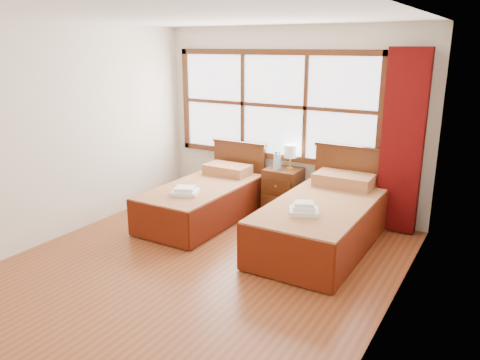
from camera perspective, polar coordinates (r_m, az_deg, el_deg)
The scene contains 15 objects.
floor at distance 5.26m, azimuth -4.80°, elevation -10.27°, with size 4.50×4.50×0.00m, color brown.
ceiling at distance 4.72m, azimuth -5.58°, elevation 19.28°, with size 4.50×4.50×0.00m, color white.
wall_back at distance 6.75m, azimuth 6.11°, elevation 7.23°, with size 4.00×4.00×0.00m, color silver.
wall_left at distance 6.19m, azimuth -20.46°, elevation 5.50°, with size 4.50×4.50×0.00m, color silver.
wall_right at distance 4.03m, azimuth 18.64°, elevation 0.39°, with size 4.50×4.50×0.00m, color silver.
window at distance 6.79m, azimuth 4.08°, elevation 9.04°, with size 3.16×0.06×1.56m.
curtain at distance 6.15m, azimuth 19.20°, elevation 4.33°, with size 0.50×0.16×2.30m, color #580808.
bed_left at distance 6.47m, azimuth -4.36°, elevation -2.35°, with size 0.97×1.99×0.94m.
bed_right at distance 5.70m, azimuth 10.15°, elevation -4.81°, with size 1.09×2.11×1.06m.
nightstand at distance 6.73m, azimuth 5.23°, elevation -1.31°, with size 0.49×0.48×0.65m.
towels_left at distance 6.00m, azimuth -6.71°, elevation -1.36°, with size 0.41×0.39×0.10m.
towels_right at distance 5.15m, azimuth 7.80°, elevation -3.51°, with size 0.40×0.38×0.13m.
lamp at distance 6.59m, azimuth 6.18°, elevation 3.42°, with size 0.18×0.18×0.35m.
bottle_near at distance 6.55m, azimuth 4.41°, elevation 2.26°, with size 0.07×0.07×0.27m.
bottle_far at distance 6.64m, azimuth 4.79°, elevation 2.34°, with size 0.06×0.06×0.24m.
Camera 1 is at (2.76, -3.82, 2.34)m, focal length 35.00 mm.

